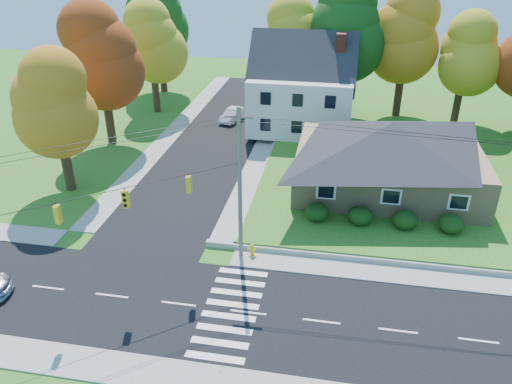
% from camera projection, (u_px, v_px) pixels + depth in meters
% --- Properties ---
extents(ground, '(120.00, 120.00, 0.00)m').
position_uv_depth(ground, '(248.00, 313.00, 27.39)').
color(ground, '#3D7923').
extents(road_main, '(90.00, 8.00, 0.02)m').
position_uv_depth(road_main, '(248.00, 312.00, 27.38)').
color(road_main, black).
rests_on(road_main, ground).
extents(road_cross, '(8.00, 44.00, 0.02)m').
position_uv_depth(road_cross, '(220.00, 134.00, 51.29)').
color(road_cross, black).
rests_on(road_cross, ground).
extents(sidewalk_north, '(90.00, 2.00, 0.08)m').
position_uv_depth(sidewalk_north, '(263.00, 260.00, 31.72)').
color(sidewalk_north, '#9C9A90').
rests_on(sidewalk_north, ground).
extents(sidewalk_south, '(90.00, 2.00, 0.08)m').
position_uv_depth(sidewalk_south, '(228.00, 384.00, 23.01)').
color(sidewalk_south, '#9C9A90').
rests_on(sidewalk_south, ground).
extents(lawn, '(30.00, 30.00, 0.50)m').
position_uv_depth(lawn, '(440.00, 168.00, 43.52)').
color(lawn, '#3D7923').
rests_on(lawn, ground).
extents(ranch_house, '(14.60, 10.60, 5.40)m').
position_uv_depth(ranch_house, '(389.00, 154.00, 38.55)').
color(ranch_house, tan).
rests_on(ranch_house, lawn).
extents(colonial_house, '(10.40, 8.40, 9.60)m').
position_uv_depth(colonial_house, '(302.00, 89.00, 49.64)').
color(colonial_house, silver).
rests_on(colonial_house, lawn).
extents(hedge_row, '(10.70, 1.70, 1.27)m').
position_uv_depth(hedge_row, '(383.00, 218.00, 34.21)').
color(hedge_row, '#163A10').
rests_on(hedge_row, lawn).
extents(traffic_infrastructure, '(38.10, 10.66, 10.00)m').
position_uv_depth(traffic_infrastructure, '(250.00, 220.00, 26.20)').
color(traffic_infrastructure, '#666059').
rests_on(traffic_infrastructure, ground).
extents(tree_lot_0, '(6.72, 6.72, 12.51)m').
position_uv_depth(tree_lot_0, '(290.00, 39.00, 53.46)').
color(tree_lot_0, '#3F2A19').
rests_on(tree_lot_0, lawn).
extents(tree_lot_1, '(7.84, 7.84, 14.60)m').
position_uv_depth(tree_lot_1, '(348.00, 30.00, 51.04)').
color(tree_lot_1, '#3F2A19').
rests_on(tree_lot_1, lawn).
extents(tree_lot_2, '(7.28, 7.28, 13.56)m').
position_uv_depth(tree_lot_2, '(406.00, 36.00, 51.27)').
color(tree_lot_2, '#3F2A19').
rests_on(tree_lot_2, lawn).
extents(tree_lot_3, '(6.16, 6.16, 11.47)m').
position_uv_depth(tree_lot_3, '(467.00, 54.00, 50.06)').
color(tree_lot_3, '#3F2A19').
rests_on(tree_lot_3, lawn).
extents(tree_west_0, '(6.16, 6.16, 11.47)m').
position_uv_depth(tree_west_0, '(55.00, 104.00, 37.19)').
color(tree_west_0, '#3F2A19').
rests_on(tree_west_0, ground).
extents(tree_west_1, '(7.28, 7.28, 13.56)m').
position_uv_depth(tree_west_1, '(100.00, 56.00, 45.46)').
color(tree_west_1, '#3F2A19').
rests_on(tree_west_1, ground).
extents(tree_west_2, '(6.72, 6.72, 12.51)m').
position_uv_depth(tree_west_2, '(151.00, 42.00, 54.31)').
color(tree_west_2, '#3F2A19').
rests_on(tree_west_2, ground).
extents(tree_west_3, '(7.84, 7.84, 14.60)m').
position_uv_depth(tree_west_3, '(158.00, 18.00, 60.99)').
color(tree_west_3, '#3F2A19').
rests_on(tree_west_3, ground).
extents(white_car, '(2.53, 4.43, 1.38)m').
position_uv_depth(white_car, '(233.00, 115.00, 54.68)').
color(white_car, white).
rests_on(white_car, road_cross).
extents(fire_hydrant, '(0.51, 0.40, 0.89)m').
position_uv_depth(fire_hydrant, '(252.00, 250.00, 31.99)').
color(fire_hydrant, yellow).
rests_on(fire_hydrant, ground).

